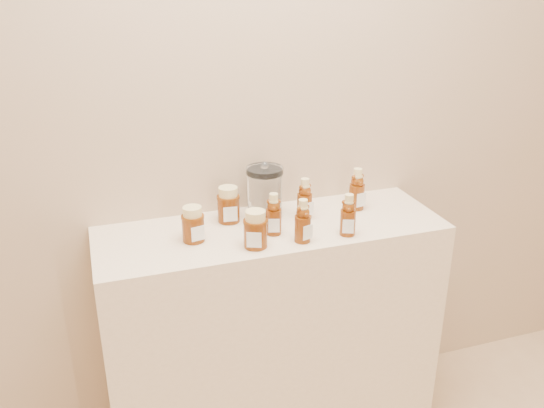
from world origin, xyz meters
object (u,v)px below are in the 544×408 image
object	(u,v)px
display_table	(272,336)
glass_canister	(265,190)
bear_bottle_front_left	(303,218)
honey_jar_left	(193,224)
bear_bottle_back_left	(274,211)

from	to	relation	value
display_table	glass_canister	bearing A→B (deg)	87.66
bear_bottle_front_left	honey_jar_left	bearing A→B (deg)	143.94
display_table	honey_jar_left	distance (m)	0.58
bear_bottle_back_left	glass_canister	bearing A→B (deg)	100.41
display_table	bear_bottle_back_left	bearing A→B (deg)	-102.59
bear_bottle_front_left	glass_canister	distance (m)	0.23
bear_bottle_back_left	honey_jar_left	bearing A→B (deg)	-170.68
bear_bottle_front_left	honey_jar_left	world-z (taller)	bear_bottle_front_left
honey_jar_left	glass_canister	size ratio (longest dim) A/B	0.59
bear_bottle_front_left	honey_jar_left	distance (m)	0.36
glass_canister	bear_bottle_back_left	bearing A→B (deg)	-95.86
honey_jar_left	bear_bottle_front_left	bearing A→B (deg)	-31.64
display_table	glass_canister	world-z (taller)	glass_canister
bear_bottle_front_left	glass_canister	bearing A→B (deg)	86.90
display_table	bear_bottle_back_left	distance (m)	0.53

